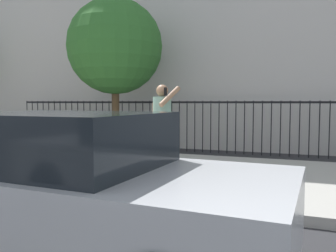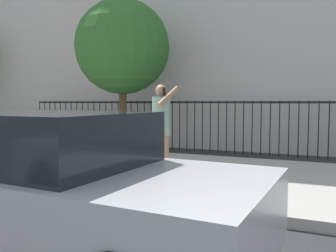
# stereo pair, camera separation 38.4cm
# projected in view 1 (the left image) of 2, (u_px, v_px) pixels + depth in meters

# --- Properties ---
(ground_plane) EXTENTS (60.00, 60.00, 0.00)m
(ground_plane) POSITION_uv_depth(u_px,v_px,m) (53.00, 197.00, 5.75)
(ground_plane) COLOR #28282B
(sidewalk) EXTENTS (28.00, 4.40, 0.15)m
(sidewalk) POSITION_uv_depth(u_px,v_px,m) (119.00, 169.00, 7.79)
(sidewalk) COLOR #9E9B93
(sidewalk) RESTS_ON ground
(iron_fence) EXTENTS (12.03, 0.04, 1.60)m
(iron_fence) POSITION_uv_depth(u_px,v_px,m) (176.00, 119.00, 11.17)
(iron_fence) COLOR black
(iron_fence) RESTS_ON ground
(parked_hatchback) EXTENTS (4.27, 2.00, 1.45)m
(parked_hatchback) POSITION_uv_depth(u_px,v_px,m) (71.00, 187.00, 3.51)
(parked_hatchback) COLOR #ADAFB5
(parked_hatchback) RESTS_ON ground
(pedestrian_on_phone) EXTENTS (0.72, 0.57, 1.73)m
(pedestrian_on_phone) POSITION_uv_depth(u_px,v_px,m) (161.00, 123.00, 6.55)
(pedestrian_on_phone) COLOR #936B4C
(pedestrian_on_phone) RESTS_ON sidewalk
(street_bench) EXTENTS (1.60, 0.45, 0.95)m
(street_bench) POSITION_uv_depth(u_px,v_px,m) (30.00, 135.00, 9.58)
(street_bench) COLOR brown
(street_bench) RESTS_ON sidewalk
(street_tree_near) EXTENTS (2.81, 2.81, 4.60)m
(street_tree_near) POSITION_uv_depth(u_px,v_px,m) (115.00, 47.00, 10.36)
(street_tree_near) COLOR #4C3823
(street_tree_near) RESTS_ON ground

